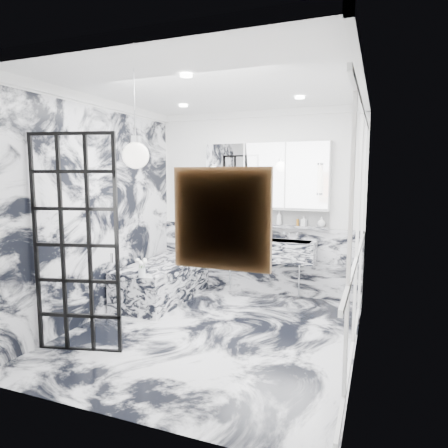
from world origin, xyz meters
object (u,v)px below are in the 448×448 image
at_px(trough_sink, 262,249).
at_px(mirror_cabinet, 266,176).
at_px(crittall_door, 76,245).
at_px(bathtub, 163,281).

bearing_deg(trough_sink, mirror_cabinet, 90.00).
height_order(crittall_door, bathtub, crittall_door).
bearing_deg(crittall_door, mirror_cabinet, 50.42).
distance_m(trough_sink, mirror_cabinet, 1.10).
bearing_deg(bathtub, mirror_cabinet, 32.06).
height_order(crittall_door, trough_sink, crittall_door).
bearing_deg(bathtub, trough_sink, 26.48).
distance_m(crittall_door, mirror_cabinet, 3.03).
height_order(mirror_cabinet, bathtub, mirror_cabinet).
relative_size(mirror_cabinet, bathtub, 1.15).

